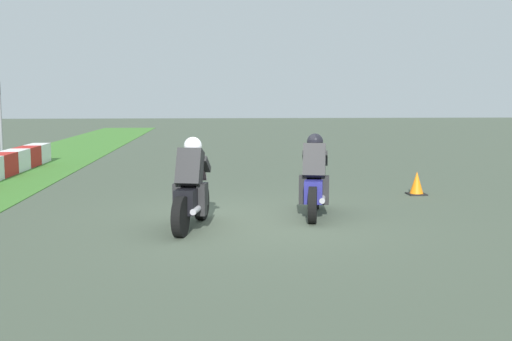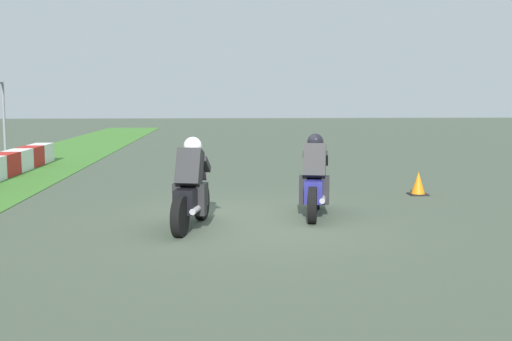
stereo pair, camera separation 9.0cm
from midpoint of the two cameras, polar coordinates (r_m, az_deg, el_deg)
ground_plane at (r=10.69m, az=-0.49°, el=-4.77°), size 120.00×120.00×0.00m
rider_lane_a at (r=11.11m, az=5.29°, el=-1.10°), size 2.02×0.63×1.51m
rider_lane_b at (r=10.08m, az=-6.33°, el=-1.91°), size 2.02×0.64×1.51m
traffic_cone at (r=14.04m, az=14.71°, el=-1.24°), size 0.40×0.40×0.52m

